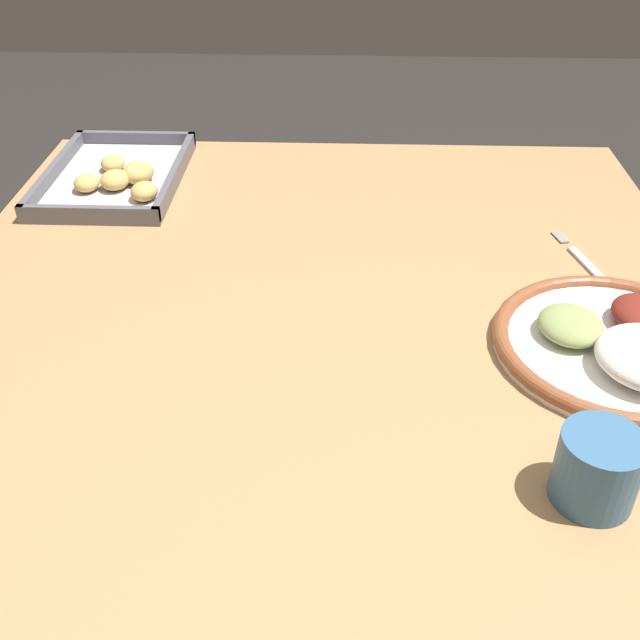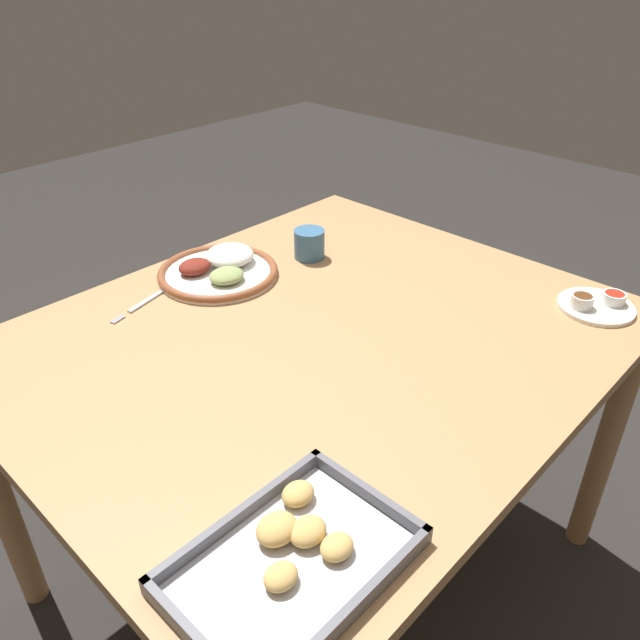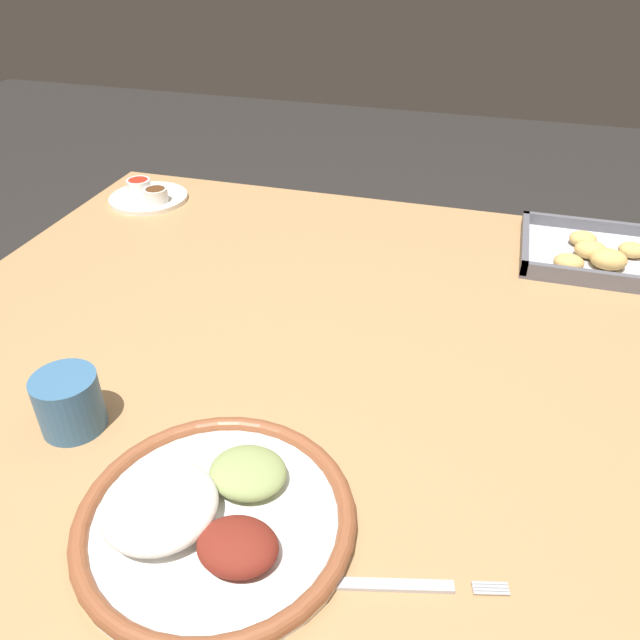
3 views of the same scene
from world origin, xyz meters
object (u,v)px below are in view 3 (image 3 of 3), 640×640
(saucer_plate, at_px, (148,195))
(drinking_cup, at_px, (69,402))
(fork, at_px, (384,585))
(dinner_plate, at_px, (209,515))
(baking_tray, at_px, (608,255))

(saucer_plate, xyz_separation_m, drinking_cup, (0.26, -0.66, 0.03))
(fork, bearing_deg, dinner_plate, 159.88)
(dinner_plate, bearing_deg, baking_tray, 57.95)
(baking_tray, xyz_separation_m, drinking_cup, (-0.69, -0.64, 0.02))
(baking_tray, bearing_deg, drinking_cup, -136.98)
(fork, height_order, drinking_cup, drinking_cup)
(saucer_plate, distance_m, baking_tray, 0.95)
(fork, relative_size, saucer_plate, 1.26)
(dinner_plate, distance_m, drinking_cup, 0.25)
(saucer_plate, height_order, drinking_cup, drinking_cup)
(saucer_plate, bearing_deg, dinner_plate, -57.11)
(baking_tray, relative_size, drinking_cup, 4.09)
(saucer_plate, bearing_deg, drinking_cup, -68.55)
(baking_tray, bearing_deg, saucer_plate, 178.77)
(fork, bearing_deg, baking_tray, 56.34)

